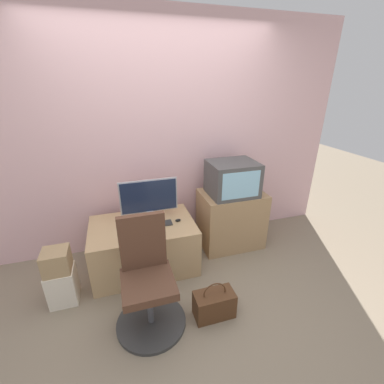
{
  "coord_description": "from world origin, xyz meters",
  "views": [
    {
      "loc": [
        -0.51,
        -1.55,
        1.91
      ],
      "look_at": [
        0.25,
        0.94,
        0.78
      ],
      "focal_mm": 24.0,
      "sensor_mm": 36.0,
      "label": 1
    }
  ],
  "objects_px": {
    "mouse": "(178,220)",
    "crt_tv": "(232,179)",
    "keyboard": "(156,225)",
    "main_monitor": "(149,199)",
    "cardboard_box_lower": "(63,285)",
    "office_chair": "(148,285)",
    "handbag": "(214,304)"
  },
  "relations": [
    {
      "from": "mouse",
      "to": "keyboard",
      "type": "bearing_deg",
      "value": -178.45
    },
    {
      "from": "keyboard",
      "to": "office_chair",
      "type": "distance_m",
      "value": 0.71
    },
    {
      "from": "mouse",
      "to": "cardboard_box_lower",
      "type": "bearing_deg",
      "value": -168.76
    },
    {
      "from": "cardboard_box_lower",
      "to": "handbag",
      "type": "xyz_separation_m",
      "value": [
        1.28,
        -0.57,
        -0.05
      ]
    },
    {
      "from": "crt_tv",
      "to": "office_chair",
      "type": "distance_m",
      "value": 1.48
    },
    {
      "from": "handbag",
      "to": "crt_tv",
      "type": "bearing_deg",
      "value": 59.11
    },
    {
      "from": "cardboard_box_lower",
      "to": "office_chair",
      "type": "bearing_deg",
      "value": -31.13
    },
    {
      "from": "main_monitor",
      "to": "crt_tv",
      "type": "relative_size",
      "value": 1.14
    },
    {
      "from": "keyboard",
      "to": "mouse",
      "type": "bearing_deg",
      "value": 1.55
    },
    {
      "from": "handbag",
      "to": "main_monitor",
      "type": "bearing_deg",
      "value": 112.16
    },
    {
      "from": "keyboard",
      "to": "mouse",
      "type": "distance_m",
      "value": 0.24
    },
    {
      "from": "mouse",
      "to": "office_chair",
      "type": "bearing_deg",
      "value": -122.29
    },
    {
      "from": "keyboard",
      "to": "office_chair",
      "type": "bearing_deg",
      "value": -105.71
    },
    {
      "from": "office_chair",
      "to": "cardboard_box_lower",
      "type": "height_order",
      "value": "office_chair"
    },
    {
      "from": "office_chair",
      "to": "handbag",
      "type": "xyz_separation_m",
      "value": [
        0.54,
        -0.12,
        -0.25
      ]
    },
    {
      "from": "crt_tv",
      "to": "cardboard_box_lower",
      "type": "height_order",
      "value": "crt_tv"
    },
    {
      "from": "main_monitor",
      "to": "keyboard",
      "type": "relative_size",
      "value": 1.79
    },
    {
      "from": "mouse",
      "to": "handbag",
      "type": "xyz_separation_m",
      "value": [
        0.12,
        -0.8,
        -0.42
      ]
    },
    {
      "from": "crt_tv",
      "to": "office_chair",
      "type": "relative_size",
      "value": 0.56
    },
    {
      "from": "crt_tv",
      "to": "cardboard_box_lower",
      "type": "bearing_deg",
      "value": -168.27
    },
    {
      "from": "crt_tv",
      "to": "main_monitor",
      "type": "bearing_deg",
      "value": -179.78
    },
    {
      "from": "mouse",
      "to": "office_chair",
      "type": "height_order",
      "value": "office_chair"
    },
    {
      "from": "crt_tv",
      "to": "cardboard_box_lower",
      "type": "distance_m",
      "value": 2.02
    },
    {
      "from": "main_monitor",
      "to": "keyboard",
      "type": "bearing_deg",
      "value": -78.54
    },
    {
      "from": "office_chair",
      "to": "cardboard_box_lower",
      "type": "xyz_separation_m",
      "value": [
        -0.74,
        0.44,
        -0.2
      ]
    },
    {
      "from": "keyboard",
      "to": "crt_tv",
      "type": "xyz_separation_m",
      "value": [
        0.92,
        0.16,
        0.35
      ]
    },
    {
      "from": "mouse",
      "to": "crt_tv",
      "type": "bearing_deg",
      "value": 12.55
    },
    {
      "from": "cardboard_box_lower",
      "to": "mouse",
      "type": "bearing_deg",
      "value": 11.24
    },
    {
      "from": "main_monitor",
      "to": "cardboard_box_lower",
      "type": "relative_size",
      "value": 1.75
    },
    {
      "from": "cardboard_box_lower",
      "to": "handbag",
      "type": "relative_size",
      "value": 0.98
    },
    {
      "from": "mouse",
      "to": "crt_tv",
      "type": "height_order",
      "value": "crt_tv"
    },
    {
      "from": "keyboard",
      "to": "handbag",
      "type": "bearing_deg",
      "value": -65.9
    }
  ]
}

